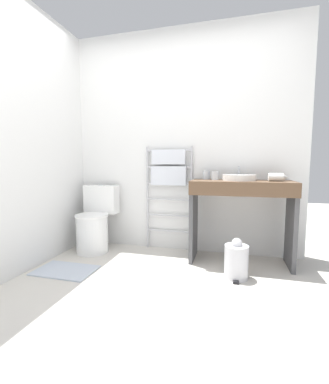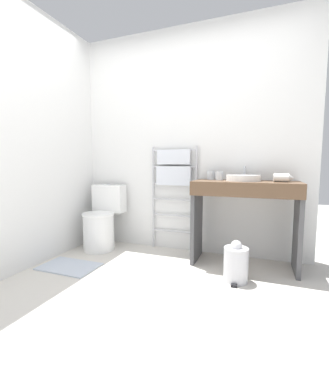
{
  "view_description": "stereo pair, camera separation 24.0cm",
  "coord_description": "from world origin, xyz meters",
  "px_view_note": "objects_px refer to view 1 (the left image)",
  "views": [
    {
      "loc": [
        0.61,
        -1.46,
        1.01
      ],
      "look_at": [
        -0.0,
        0.85,
        0.76
      ],
      "focal_mm": 24.0,
      "sensor_mm": 36.0,
      "label": 1
    },
    {
      "loc": [
        0.84,
        -1.39,
        1.01
      ],
      "look_at": [
        -0.0,
        0.85,
        0.76
      ],
      "focal_mm": 24.0,
      "sensor_mm": 36.0,
      "label": 2
    }
  ],
  "objects_px": {
    "toilet": "(95,224)",
    "hair_dryer": "(276,177)",
    "cup_near_wall": "(206,175)",
    "sink_basin": "(239,177)",
    "towel_radiator": "(169,177)",
    "cup_near_edge": "(215,176)",
    "trash_bin": "(236,261)"
  },
  "relations": [
    {
      "from": "sink_basin",
      "to": "cup_near_wall",
      "type": "distance_m",
      "value": 0.37
    },
    {
      "from": "hair_dryer",
      "to": "toilet",
      "type": "bearing_deg",
      "value": -178.68
    },
    {
      "from": "hair_dryer",
      "to": "trash_bin",
      "type": "height_order",
      "value": "hair_dryer"
    },
    {
      "from": "sink_basin",
      "to": "trash_bin",
      "type": "bearing_deg",
      "value": -91.64
    },
    {
      "from": "toilet",
      "to": "sink_basin",
      "type": "relative_size",
      "value": 2.33
    },
    {
      "from": "sink_basin",
      "to": "hair_dryer",
      "type": "relative_size",
      "value": 1.85
    },
    {
      "from": "toilet",
      "to": "cup_near_edge",
      "type": "height_order",
      "value": "cup_near_edge"
    },
    {
      "from": "hair_dryer",
      "to": "cup_near_edge",
      "type": "bearing_deg",
      "value": 170.74
    },
    {
      "from": "cup_near_wall",
      "to": "sink_basin",
      "type": "bearing_deg",
      "value": -20.53
    },
    {
      "from": "toilet",
      "to": "towel_radiator",
      "type": "bearing_deg",
      "value": 16.79
    },
    {
      "from": "toilet",
      "to": "cup_near_wall",
      "type": "relative_size",
      "value": 8.19
    },
    {
      "from": "toilet",
      "to": "trash_bin",
      "type": "bearing_deg",
      "value": -12.22
    },
    {
      "from": "toilet",
      "to": "hair_dryer",
      "type": "relative_size",
      "value": 4.3
    },
    {
      "from": "towel_radiator",
      "to": "hair_dryer",
      "type": "height_order",
      "value": "towel_radiator"
    },
    {
      "from": "sink_basin",
      "to": "hair_dryer",
      "type": "height_order",
      "value": "hair_dryer"
    },
    {
      "from": "toilet",
      "to": "towel_radiator",
      "type": "relative_size",
      "value": 0.63
    },
    {
      "from": "towel_radiator",
      "to": "hair_dryer",
      "type": "xyz_separation_m",
      "value": [
        1.13,
        -0.21,
        0.02
      ]
    },
    {
      "from": "towel_radiator",
      "to": "sink_basin",
      "type": "xyz_separation_m",
      "value": [
        0.78,
        -0.17,
        0.01
      ]
    },
    {
      "from": "towel_radiator",
      "to": "cup_near_wall",
      "type": "distance_m",
      "value": 0.44
    },
    {
      "from": "towel_radiator",
      "to": "cup_near_wall",
      "type": "relative_size",
      "value": 12.99
    },
    {
      "from": "toilet",
      "to": "towel_radiator",
      "type": "distance_m",
      "value": 1.03
    },
    {
      "from": "toilet",
      "to": "cup_near_edge",
      "type": "relative_size",
      "value": 8.57
    },
    {
      "from": "cup_near_wall",
      "to": "hair_dryer",
      "type": "xyz_separation_m",
      "value": [
        0.69,
        -0.16,
        -0.01
      ]
    },
    {
      "from": "sink_basin",
      "to": "cup_near_wall",
      "type": "xyz_separation_m",
      "value": [
        -0.34,
        0.13,
        0.02
      ]
    },
    {
      "from": "hair_dryer",
      "to": "trash_bin",
      "type": "distance_m",
      "value": 0.9
    },
    {
      "from": "hair_dryer",
      "to": "trash_bin",
      "type": "bearing_deg",
      "value": -132.49
    },
    {
      "from": "toilet",
      "to": "hair_dryer",
      "type": "distance_m",
      "value": 2.04
    },
    {
      "from": "toilet",
      "to": "cup_near_wall",
      "type": "xyz_separation_m",
      "value": [
        1.27,
        0.21,
        0.58
      ]
    },
    {
      "from": "toilet",
      "to": "trash_bin",
      "type": "relative_size",
      "value": 2.12
    },
    {
      "from": "cup_near_wall",
      "to": "hair_dryer",
      "type": "bearing_deg",
      "value": -13.17
    },
    {
      "from": "hair_dryer",
      "to": "sink_basin",
      "type": "bearing_deg",
      "value": 174.55
    },
    {
      "from": "towel_radiator",
      "to": "trash_bin",
      "type": "bearing_deg",
      "value": -37.71
    }
  ]
}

